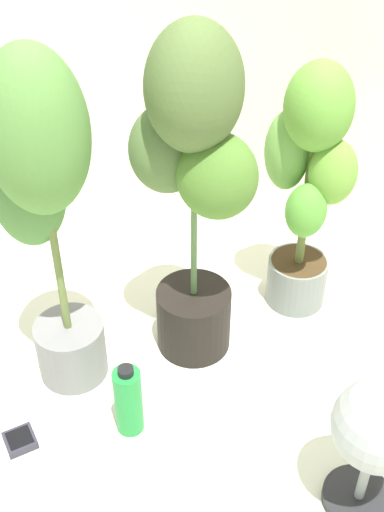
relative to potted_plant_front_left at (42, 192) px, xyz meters
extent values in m
plane|color=silver|center=(0.29, 0.14, -0.63)|extent=(8.00, 8.00, 0.00)
cylinder|color=slate|center=(0.02, -0.01, -0.54)|extent=(0.20, 0.20, 0.18)
cylinder|color=#463717|center=(0.02, -0.01, -0.45)|extent=(0.19, 0.19, 0.02)
cylinder|color=olive|center=(0.02, -0.01, -0.10)|extent=(0.02, 0.02, 0.70)
ellipsoid|color=#52823A|center=(0.02, -0.01, 0.17)|extent=(0.34, 0.34, 0.42)
ellipsoid|color=#4B7C3B|center=(-0.05, 0.02, -0.01)|extent=(0.26, 0.26, 0.32)
cylinder|color=black|center=(0.33, 0.21, -0.53)|extent=(0.23, 0.23, 0.21)
cylinder|color=#403019|center=(0.33, 0.21, -0.43)|extent=(0.21, 0.21, 0.02)
cylinder|color=#597D46|center=(0.33, 0.21, -0.05)|extent=(0.02, 0.02, 0.74)
ellipsoid|color=#4B6230|center=(0.33, 0.21, 0.23)|extent=(0.29, 0.32, 0.32)
ellipsoid|color=#4F6A38|center=(0.25, 0.24, 0.04)|extent=(0.29, 0.29, 0.24)
ellipsoid|color=#4D782B|center=(0.39, 0.19, 0.01)|extent=(0.22, 0.20, 0.24)
cylinder|color=slate|center=(0.59, 0.52, -0.55)|extent=(0.20, 0.20, 0.17)
cylinder|color=#402E1A|center=(0.59, 0.52, -0.47)|extent=(0.18, 0.18, 0.02)
cylinder|color=olive|center=(0.59, 0.52, -0.16)|extent=(0.03, 0.03, 0.62)
ellipsoid|color=#5E9835|center=(0.59, 0.52, 0.08)|extent=(0.21, 0.22, 0.26)
ellipsoid|color=#68A045|center=(0.52, 0.54, -0.08)|extent=(0.20, 0.20, 0.25)
ellipsoid|color=#6DA43A|center=(0.66, 0.49, -0.11)|extent=(0.15, 0.14, 0.21)
ellipsoid|color=#569D37|center=(0.60, 0.44, -0.22)|extent=(0.16, 0.16, 0.18)
cube|color=#2F2C39|center=(-0.01, -0.29, -0.62)|extent=(0.11, 0.11, 0.02)
cube|color=black|center=(-0.01, -0.29, -0.61)|extent=(0.09, 0.09, 0.00)
cylinder|color=black|center=(0.88, -0.19, -0.62)|extent=(0.18, 0.18, 0.03)
cylinder|color=#979D9C|center=(0.88, -0.19, -0.52)|extent=(0.02, 0.02, 0.17)
sphere|color=#979D9C|center=(0.88, -0.19, -0.33)|extent=(0.29, 0.29, 0.21)
cylinder|color=#208C39|center=(0.26, -0.15, -0.52)|extent=(0.08, 0.08, 0.22)
cylinder|color=black|center=(0.26, -0.15, -0.40)|extent=(0.04, 0.04, 0.02)
camera|label=1|loc=(0.76, -1.18, 0.86)|focal=45.62mm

